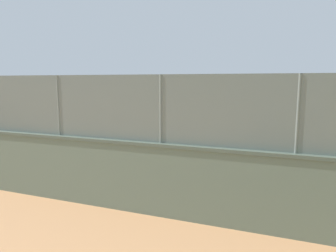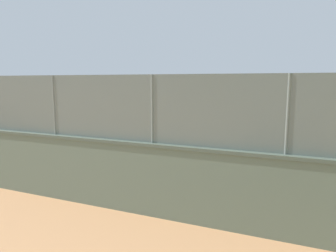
{
  "view_description": "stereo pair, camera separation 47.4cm",
  "coord_description": "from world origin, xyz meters",
  "px_view_note": "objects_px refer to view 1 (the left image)",
  "views": [
    {
      "loc": [
        -5.18,
        18.33,
        3.31
      ],
      "look_at": [
        -0.48,
        6.55,
        1.44
      ],
      "focal_mm": 32.79,
      "sensor_mm": 36.0,
      "label": 1
    },
    {
      "loc": [
        -5.62,
        18.14,
        3.31
      ],
      "look_at": [
        -0.48,
        6.55,
        1.44
      ],
      "focal_mm": 32.79,
      "sensor_mm": 36.0,
      "label": 2
    }
  ],
  "objects_px": {
    "player_baseline_waiting": "(180,117)",
    "player_crossing_court": "(315,161)",
    "sports_ball": "(171,115)",
    "player_at_service_line": "(205,121)"
  },
  "relations": [
    {
      "from": "player_at_service_line",
      "to": "player_crossing_court",
      "type": "height_order",
      "value": "player_crossing_court"
    },
    {
      "from": "player_baseline_waiting",
      "to": "sports_ball",
      "type": "height_order",
      "value": "player_baseline_waiting"
    },
    {
      "from": "player_baseline_waiting",
      "to": "player_crossing_court",
      "type": "bearing_deg",
      "value": 128.99
    },
    {
      "from": "player_baseline_waiting",
      "to": "player_crossing_court",
      "type": "xyz_separation_m",
      "value": [
        -7.57,
        9.35,
        0.03
      ]
    },
    {
      "from": "sports_ball",
      "to": "player_baseline_waiting",
      "type": "bearing_deg",
      "value": -118.04
    },
    {
      "from": "player_crossing_court",
      "to": "sports_ball",
      "type": "distance_m",
      "value": 11.75
    },
    {
      "from": "player_baseline_waiting",
      "to": "player_crossing_court",
      "type": "relative_size",
      "value": 0.97
    },
    {
      "from": "player_crossing_court",
      "to": "sports_ball",
      "type": "relative_size",
      "value": 9.92
    },
    {
      "from": "player_at_service_line",
      "to": "sports_ball",
      "type": "bearing_deg",
      "value": -16.86
    },
    {
      "from": "player_crossing_court",
      "to": "sports_ball",
      "type": "bearing_deg",
      "value": -47.58
    }
  ]
}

